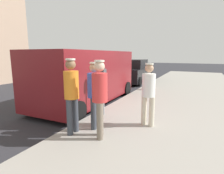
{
  "coord_description": "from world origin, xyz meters",
  "views": [
    {
      "loc": [
        3.98,
        -5.47,
        2.01
      ],
      "look_at": [
        1.65,
        -0.68,
        1.05
      ],
      "focal_mm": 29.07,
      "sensor_mm": 36.0,
      "label": 1
    }
  ],
  "objects_px": {
    "pedestrian_in_orange": "(72,91)",
    "parked_van": "(88,76)",
    "pedestrian_in_blue": "(94,91)",
    "pedestrian_in_red": "(100,94)",
    "parked_sedan_ahead": "(134,72)",
    "fire_hydrant": "(146,82)",
    "pedestrian_in_white": "(148,91)",
    "parking_meter_near": "(103,82)"
  },
  "relations": [
    {
      "from": "pedestrian_in_orange",
      "to": "parked_van",
      "type": "height_order",
      "value": "parked_van"
    },
    {
      "from": "pedestrian_in_blue",
      "to": "parked_van",
      "type": "distance_m",
      "value": 3.01
    },
    {
      "from": "pedestrian_in_red",
      "to": "parked_sedan_ahead",
      "type": "distance_m",
      "value": 9.59
    },
    {
      "from": "fire_hydrant",
      "to": "pedestrian_in_white",
      "type": "bearing_deg",
      "value": -74.23
    },
    {
      "from": "pedestrian_in_white",
      "to": "fire_hydrant",
      "type": "xyz_separation_m",
      "value": [
        -1.38,
        4.88,
        -0.52
      ]
    },
    {
      "from": "fire_hydrant",
      "to": "pedestrian_in_orange",
      "type": "bearing_deg",
      "value": -90.96
    },
    {
      "from": "parking_meter_near",
      "to": "pedestrian_in_orange",
      "type": "height_order",
      "value": "pedestrian_in_orange"
    },
    {
      "from": "parking_meter_near",
      "to": "pedestrian_in_white",
      "type": "distance_m",
      "value": 1.51
    },
    {
      "from": "pedestrian_in_blue",
      "to": "pedestrian_in_orange",
      "type": "xyz_separation_m",
      "value": [
        -0.3,
        -0.51,
        0.06
      ]
    },
    {
      "from": "pedestrian_in_white",
      "to": "pedestrian_in_red",
      "type": "distance_m",
      "value": 1.4
    },
    {
      "from": "pedestrian_in_blue",
      "to": "parked_van",
      "type": "bearing_deg",
      "value": 126.63
    },
    {
      "from": "parked_van",
      "to": "fire_hydrant",
      "type": "height_order",
      "value": "parked_van"
    },
    {
      "from": "pedestrian_in_blue",
      "to": "parked_van",
      "type": "relative_size",
      "value": 0.32
    },
    {
      "from": "pedestrian_in_blue",
      "to": "fire_hydrant",
      "type": "bearing_deg",
      "value": 92.01
    },
    {
      "from": "pedestrian_in_orange",
      "to": "pedestrian_in_blue",
      "type": "bearing_deg",
      "value": 59.5
    },
    {
      "from": "pedestrian_in_blue",
      "to": "fire_hydrant",
      "type": "relative_size",
      "value": 1.95
    },
    {
      "from": "pedestrian_in_orange",
      "to": "pedestrian_in_red",
      "type": "bearing_deg",
      "value": 7.13
    },
    {
      "from": "pedestrian_in_orange",
      "to": "fire_hydrant",
      "type": "xyz_separation_m",
      "value": [
        0.1,
        6.12,
        -0.61
      ]
    },
    {
      "from": "pedestrian_in_white",
      "to": "pedestrian_in_red",
      "type": "relative_size",
      "value": 0.94
    },
    {
      "from": "pedestrian_in_white",
      "to": "pedestrian_in_blue",
      "type": "bearing_deg",
      "value": -148.0
    },
    {
      "from": "parked_sedan_ahead",
      "to": "pedestrian_in_orange",
      "type": "bearing_deg",
      "value": -79.66
    },
    {
      "from": "parking_meter_near",
      "to": "parked_sedan_ahead",
      "type": "distance_m",
      "value": 8.05
    },
    {
      "from": "pedestrian_in_white",
      "to": "pedestrian_in_red",
      "type": "xyz_separation_m",
      "value": [
        -0.78,
        -1.16,
        0.07
      ]
    },
    {
      "from": "parked_sedan_ahead",
      "to": "fire_hydrant",
      "type": "bearing_deg",
      "value": -60.82
    },
    {
      "from": "fire_hydrant",
      "to": "parked_sedan_ahead",
      "type": "bearing_deg",
      "value": 119.18
    },
    {
      "from": "parking_meter_near",
      "to": "parked_sedan_ahead",
      "type": "xyz_separation_m",
      "value": [
        -1.71,
        7.85,
        -0.43
      ]
    },
    {
      "from": "pedestrian_in_orange",
      "to": "fire_hydrant",
      "type": "distance_m",
      "value": 6.15
    },
    {
      "from": "parking_meter_near",
      "to": "pedestrian_in_white",
      "type": "xyz_separation_m",
      "value": [
        1.48,
        -0.27,
        -0.09
      ]
    },
    {
      "from": "pedestrian_in_white",
      "to": "parked_van",
      "type": "bearing_deg",
      "value": 150.57
    },
    {
      "from": "parked_sedan_ahead",
      "to": "pedestrian_in_white",
      "type": "bearing_deg",
      "value": -68.56
    },
    {
      "from": "pedestrian_in_blue",
      "to": "pedestrian_in_red",
      "type": "height_order",
      "value": "pedestrian_in_red"
    },
    {
      "from": "pedestrian_in_white",
      "to": "pedestrian_in_red",
      "type": "bearing_deg",
      "value": -124.01
    },
    {
      "from": "parking_meter_near",
      "to": "parked_van",
      "type": "distance_m",
      "value": 2.06
    },
    {
      "from": "pedestrian_in_white",
      "to": "pedestrian_in_orange",
      "type": "height_order",
      "value": "pedestrian_in_orange"
    },
    {
      "from": "pedestrian_in_red",
      "to": "pedestrian_in_orange",
      "type": "relative_size",
      "value": 0.98
    },
    {
      "from": "pedestrian_in_white",
      "to": "pedestrian_in_red",
      "type": "height_order",
      "value": "pedestrian_in_red"
    },
    {
      "from": "parked_van",
      "to": "parked_sedan_ahead",
      "type": "relative_size",
      "value": 1.18
    },
    {
      "from": "parking_meter_near",
      "to": "pedestrian_in_red",
      "type": "bearing_deg",
      "value": -64.05
    },
    {
      "from": "pedestrian_in_blue",
      "to": "pedestrian_in_orange",
      "type": "bearing_deg",
      "value": -120.5
    },
    {
      "from": "parked_sedan_ahead",
      "to": "parked_van",
      "type": "bearing_deg",
      "value": -88.12
    },
    {
      "from": "pedestrian_in_blue",
      "to": "pedestrian_in_red",
      "type": "xyz_separation_m",
      "value": [
        0.4,
        -0.42,
        0.04
      ]
    },
    {
      "from": "pedestrian_in_blue",
      "to": "fire_hydrant",
      "type": "xyz_separation_m",
      "value": [
        -0.2,
        5.61,
        -0.54
      ]
    }
  ]
}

